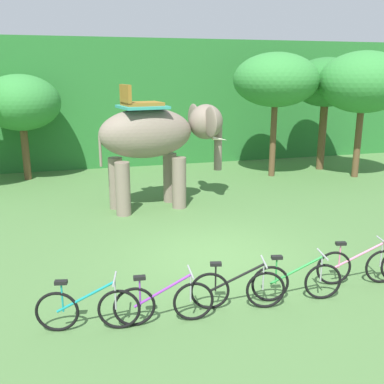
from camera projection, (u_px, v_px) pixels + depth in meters
The scene contains 12 objects.
ground_plane at pixel (216, 256), 10.30m from camera, with size 80.00×80.00×0.00m, color #4C753D.
foliage_hedge at pixel (130, 100), 22.22m from camera, with size 36.00×6.00×5.54m, color #28702D.
tree_center_right at pixel (21, 103), 16.90m from camera, with size 2.97×2.97×4.06m.
tree_center_left at pixel (276, 80), 17.30m from camera, with size 3.33×3.33×4.88m.
tree_far_right at pixel (326, 83), 18.61m from camera, with size 2.94×2.94×4.73m.
tree_left at pixel (364, 83), 17.15m from camera, with size 3.45×3.45×4.93m.
elephant at pixel (157, 137), 13.54m from camera, with size 4.23×2.24×3.78m.
bike_teal at pixel (88, 309), 7.25m from camera, with size 1.69×0.54×0.92m.
bike_purple at pixel (164, 302), 7.45m from camera, with size 1.71×0.52×0.92m.
bike_black at pixel (238, 289), 7.91m from camera, with size 1.68×0.58×0.92m.
bike_green at pixel (297, 281), 8.21m from camera, with size 1.69×0.52×0.92m.
bike_pink at pixel (358, 266), 8.86m from camera, with size 1.69×0.55×0.92m.
Camera 1 is at (-3.10, -9.05, 4.12)m, focal length 41.56 mm.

